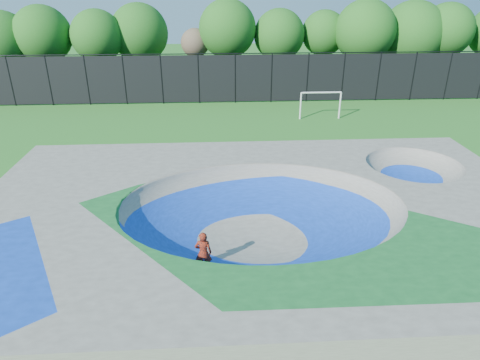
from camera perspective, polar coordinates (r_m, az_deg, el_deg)
The scene contains 7 objects.
ground at distance 17.09m, azimuth 2.84°, elevation -7.52°, with size 120.00×120.00×0.00m, color #20631B.
skate_deck at distance 16.70m, azimuth 2.89°, elevation -5.34°, with size 22.00×14.00×1.50m, color gray.
skater at distance 14.77m, azimuth -4.91°, elevation -9.64°, with size 0.58×0.38×1.59m, color red.
skateboard at distance 15.22m, azimuth -4.80°, elevation -12.04°, with size 0.78×0.22×0.05m, color black.
soccer_goal at distance 32.19m, azimuth 10.72°, elevation 10.42°, with size 3.04×0.12×2.00m.
fence at distance 36.09m, azimuth -0.63°, elevation 13.52°, with size 48.09×0.09×4.04m.
treeline at distance 40.55m, azimuth -0.57°, elevation 18.96°, with size 53.80×7.43×8.03m.
Camera 1 is at (-1.68, -14.36, 9.11)m, focal length 32.00 mm.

